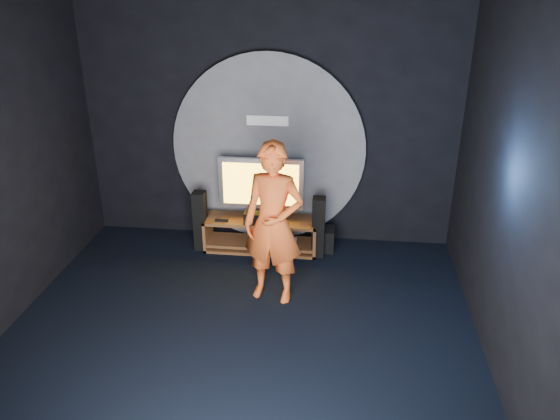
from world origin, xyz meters
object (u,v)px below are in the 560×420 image
object	(u,v)px
tower_speaker_left	(200,221)
subwoofer	(324,239)
tower_speaker_right	(318,227)
tv	(261,186)
player	(273,224)
media_console	(261,236)

from	to	relation	value
tower_speaker_left	subwoofer	bearing A→B (deg)	5.28
tower_speaker_left	tower_speaker_right	world-z (taller)	same
tv	tower_speaker_right	distance (m)	0.93
tower_speaker_left	player	world-z (taller)	player
player	subwoofer	bearing A→B (deg)	77.08
player	tower_speaker_right	bearing A→B (deg)	77.03
tower_speaker_right	player	size ratio (longest dim) A/B	0.44
media_console	tv	xyz separation A→B (m)	(-0.01, 0.07, 0.71)
tower_speaker_right	subwoofer	xyz separation A→B (m)	(0.07, 0.17, -0.26)
tower_speaker_left	media_console	bearing A→B (deg)	4.77
tower_speaker_left	subwoofer	xyz separation A→B (m)	(1.67, 0.15, -0.26)
tower_speaker_right	player	bearing A→B (deg)	-113.38
tv	subwoofer	bearing A→B (deg)	1.22
tv	tower_speaker_right	xyz separation A→B (m)	(0.78, -0.15, -0.49)
media_console	subwoofer	size ratio (longest dim) A/B	4.79
tower_speaker_right	media_console	bearing A→B (deg)	174.09
media_console	tower_speaker_left	xyz separation A→B (m)	(-0.82, -0.07, 0.22)
subwoofer	tower_speaker_right	bearing A→B (deg)	-112.95
tv	tower_speaker_left	world-z (taller)	tv
tower_speaker_right	player	xyz separation A→B (m)	(-0.46, -1.07, 0.53)
tower_speaker_left	subwoofer	distance (m)	1.69
subwoofer	tv	bearing A→B (deg)	-178.78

